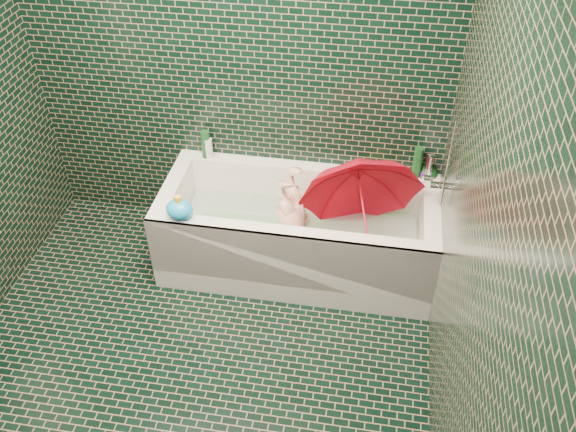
% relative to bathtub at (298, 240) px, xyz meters
% --- Properties ---
extents(floor, '(2.80, 2.80, 0.00)m').
position_rel_bathtub_xyz_m(floor, '(-0.45, -1.01, -0.21)').
color(floor, black).
rests_on(floor, ground).
extents(wall_back, '(2.80, 0.00, 2.80)m').
position_rel_bathtub_xyz_m(wall_back, '(-0.45, 0.39, 1.04)').
color(wall_back, black).
rests_on(wall_back, floor).
extents(wall_right, '(0.00, 2.80, 2.80)m').
position_rel_bathtub_xyz_m(wall_right, '(0.85, -1.01, 1.04)').
color(wall_right, black).
rests_on(wall_right, floor).
extents(bathtub, '(1.70, 0.75, 0.55)m').
position_rel_bathtub_xyz_m(bathtub, '(0.00, 0.00, 0.00)').
color(bathtub, white).
rests_on(bathtub, floor).
extents(bath_mat, '(1.35, 0.47, 0.01)m').
position_rel_bathtub_xyz_m(bath_mat, '(0.00, 0.02, -0.06)').
color(bath_mat, green).
rests_on(bath_mat, bathtub).
extents(water, '(1.48, 0.53, 0.00)m').
position_rel_bathtub_xyz_m(water, '(0.00, 0.02, 0.09)').
color(water, silver).
rests_on(water, bathtub).
extents(faucet, '(0.18, 0.19, 0.55)m').
position_rel_bathtub_xyz_m(faucet, '(0.81, 0.01, 0.56)').
color(faucet, silver).
rests_on(faucet, wall_right).
extents(child, '(0.88, 0.53, 0.28)m').
position_rel_bathtub_xyz_m(child, '(-0.02, -0.03, 0.10)').
color(child, '#F0AC96').
rests_on(child, bathtub).
extents(umbrella, '(1.05, 0.93, 1.12)m').
position_rel_bathtub_xyz_m(umbrella, '(0.40, -0.05, 0.33)').
color(umbrella, red).
rests_on(umbrella, bathtub).
extents(soap_bottle_a, '(0.10, 0.10, 0.23)m').
position_rel_bathtub_xyz_m(soap_bottle_a, '(0.78, 0.32, 0.34)').
color(soap_bottle_a, white).
rests_on(soap_bottle_a, bathtub).
extents(soap_bottle_b, '(0.09, 0.09, 0.17)m').
position_rel_bathtub_xyz_m(soap_bottle_b, '(0.76, 0.33, 0.34)').
color(soap_bottle_b, '#541F75').
rests_on(soap_bottle_b, bathtub).
extents(soap_bottle_c, '(0.16, 0.16, 0.18)m').
position_rel_bathtub_xyz_m(soap_bottle_c, '(0.76, 0.32, 0.34)').
color(soap_bottle_c, '#14461B').
rests_on(soap_bottle_c, bathtub).
extents(bottle_right_tall, '(0.07, 0.07, 0.21)m').
position_rel_bathtub_xyz_m(bottle_right_tall, '(0.69, 0.34, 0.44)').
color(bottle_right_tall, '#14461B').
rests_on(bottle_right_tall, bathtub).
extents(bottle_right_pump, '(0.06, 0.06, 0.17)m').
position_rel_bathtub_xyz_m(bottle_right_pump, '(0.77, 0.34, 0.42)').
color(bottle_right_pump, silver).
rests_on(bottle_right_pump, bathtub).
extents(bottle_left_tall, '(0.08, 0.08, 0.19)m').
position_rel_bathtub_xyz_m(bottle_left_tall, '(-0.66, 0.34, 0.43)').
color(bottle_left_tall, '#14461B').
rests_on(bottle_left_tall, bathtub).
extents(bottle_left_short, '(0.07, 0.07, 0.14)m').
position_rel_bathtub_xyz_m(bottle_left_short, '(-0.64, 0.33, 0.41)').
color(bottle_left_short, white).
rests_on(bottle_left_short, bathtub).
extents(rubber_duck, '(0.12, 0.08, 0.10)m').
position_rel_bathtub_xyz_m(rubber_duck, '(0.46, 0.33, 0.38)').
color(rubber_duck, yellow).
rests_on(rubber_duck, bathtub).
extents(bath_toy, '(0.18, 0.15, 0.15)m').
position_rel_bathtub_xyz_m(bath_toy, '(-0.64, -0.30, 0.41)').
color(bath_toy, '#1995E4').
rests_on(bath_toy, bathtub).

